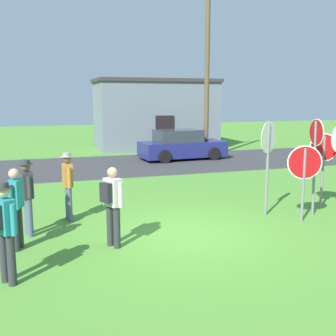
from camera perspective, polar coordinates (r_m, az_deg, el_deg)
The scene contains 14 objects.
ground_plane at distance 9.42m, azimuth 2.64°, elevation -9.29°, with size 80.00×80.00×0.00m, color #518E33.
street_asphalt at distance 19.03m, azimuth -8.26°, elevation 0.35°, with size 60.00×6.40×0.01m, color #38383A.
building_background at distance 25.26m, azimuth -1.75°, elevation 7.55°, with size 7.32×3.89×4.21m.
utility_pole at distance 21.21m, azimuth 5.50°, elevation 13.93°, with size 1.80×0.24×8.91m.
parked_car_on_street at distance 20.74m, azimuth 1.88°, elevation 3.13°, with size 4.41×2.24×1.51m.
stop_sign_center_cluster at distance 11.21m, azimuth 19.92°, elevation 2.28°, with size 0.14×0.70×2.56m.
stop_sign_rear_left at distance 10.62m, azimuth 18.53°, elevation -0.29°, with size 0.78×0.35×1.93m.
stop_sign_tallest at distance 10.89m, azimuth 13.82°, elevation 2.36°, with size 0.71×0.46×2.49m.
stop_sign_leaning_left at distance 12.05m, azimuth 20.94°, elevation 1.38°, with size 0.53×0.58×2.13m.
person_with_sunhat at distance 7.24m, azimuth -21.96°, elevation -7.53°, with size 0.46×0.49×1.74m.
person_on_left at distance 8.46m, azimuth -7.84°, elevation -4.64°, with size 0.46×0.51×1.69m.
person_holding_notes at distance 8.82m, azimuth -20.68°, elevation -4.60°, with size 0.43×0.54×1.69m.
person_near_signs at distance 10.53m, azimuth -13.85°, elevation -1.98°, with size 0.32×0.57×1.74m.
person_in_blue at distance 9.62m, azimuth -19.12°, elevation -3.34°, with size 0.32×0.56×1.74m.
Camera 1 is at (-3.17, -8.33, 3.07)m, focal length 43.53 mm.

